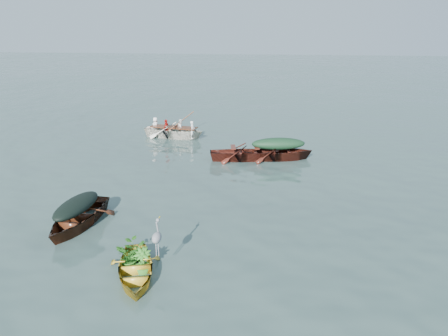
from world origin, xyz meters
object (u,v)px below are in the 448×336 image
at_px(green_tarp_boat, 278,159).
at_px(open_wooden_boat, 245,160).
at_px(rowed_boat, 174,138).
at_px(yellow_dinghy, 136,278).
at_px(dark_covered_boat, 79,226).
at_px(heron, 157,243).

xyz_separation_m(green_tarp_boat, open_wooden_boat, (-1.45, -0.25, 0.00)).
height_order(green_tarp_boat, rowed_boat, rowed_boat).
bearing_deg(yellow_dinghy, rowed_boat, 81.56).
bearing_deg(dark_covered_boat, yellow_dinghy, -38.14).
xyz_separation_m(yellow_dinghy, open_wooden_boat, (1.85, 9.60, 0.00)).
relative_size(yellow_dinghy, dark_covered_boat, 0.75).
height_order(open_wooden_boat, rowed_boat, rowed_boat).
distance_m(yellow_dinghy, heron, 1.01).
height_order(rowed_boat, heron, heron).
relative_size(open_wooden_boat, rowed_boat, 0.94).
height_order(dark_covered_boat, green_tarp_boat, green_tarp_boat).
bearing_deg(dark_covered_boat, rowed_boat, 93.58).
bearing_deg(rowed_boat, yellow_dinghy, -161.06).
distance_m(dark_covered_boat, rowed_boat, 10.55).
bearing_deg(dark_covered_boat, heron, -30.47).
relative_size(yellow_dinghy, rowed_boat, 0.65).
distance_m(green_tarp_boat, heron, 10.07).
distance_m(dark_covered_boat, open_wooden_boat, 8.38).
height_order(yellow_dinghy, rowed_boat, rowed_boat).
xyz_separation_m(open_wooden_boat, heron, (-1.34, -9.39, 0.84)).
distance_m(dark_covered_boat, heron, 3.90).
xyz_separation_m(open_wooden_boat, rowed_boat, (-3.98, 3.42, 0.00)).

